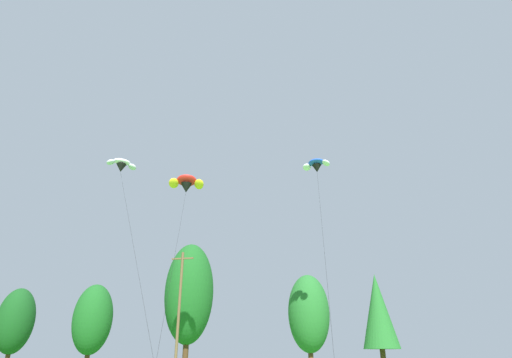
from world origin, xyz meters
name	(u,v)px	position (x,y,z in m)	size (l,w,h in m)	color
treeline_tree_a	(15,321)	(-36.94, 52.44, 6.44)	(4.67, 4.67, 10.63)	#472D19
treeline_tree_b	(93,319)	(-23.85, 49.40, 6.23)	(4.58, 4.58, 10.29)	#472D19
treeline_tree_c	(189,293)	(-12.93, 52.26, 9.38)	(5.98, 5.98, 15.49)	#472D19
treeline_tree_d	(309,313)	(1.70, 53.27, 6.81)	(4.84, 4.84, 11.25)	#472D19
treeline_tree_e	(378,311)	(9.59, 52.85, 6.90)	(4.02, 4.02, 11.02)	#472D19
utility_pole	(179,311)	(-9.30, 39.87, 6.02)	(2.20, 0.26, 11.49)	brown
parafoil_kite_high_white	(122,165)	(-16.09, 37.99, 20.69)	(13.39, 15.57, 19.79)	white
parafoil_kite_mid_blue_white	(316,165)	(4.11, 40.69, 20.08)	(3.13, 19.89, 19.13)	blue
parafoil_kite_far_red_yellow	(186,184)	(-8.89, 38.44, 18.16)	(6.51, 15.70, 17.53)	red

